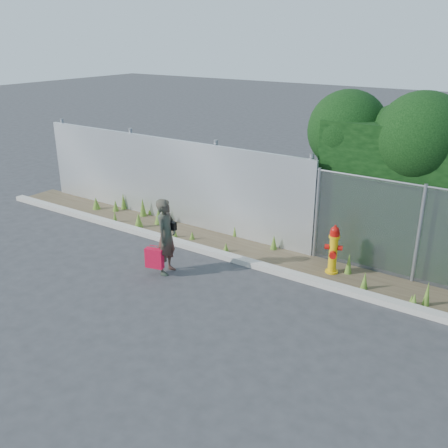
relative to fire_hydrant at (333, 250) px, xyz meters
name	(u,v)px	position (x,y,z in m)	size (l,w,h in m)	color
ground	(196,298)	(-1.71, -2.44, -0.52)	(80.00, 80.00, 0.00)	#343336
curb	(246,262)	(-1.71, -0.64, -0.46)	(16.00, 0.22, 0.12)	#AFA99E
weed_strip	(255,247)	(-1.86, 0.02, -0.40)	(16.00, 1.34, 0.51)	#4C3E2B
corrugated_fence	(165,179)	(-4.95, 0.57, 0.58)	(8.50, 0.21, 2.30)	silver
fire_hydrant	(333,250)	(0.00, 0.00, 0.00)	(0.36, 0.32, 1.07)	#E7B10C
woman	(166,237)	(-2.87, -1.87, 0.28)	(0.59, 0.38, 1.61)	#0D583D
red_tote_bag	(154,258)	(-2.97, -2.15, -0.12)	(0.38, 0.14, 0.49)	red
black_shoulder_bag	(171,226)	(-2.84, -1.74, 0.49)	(0.23, 0.10, 0.17)	black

